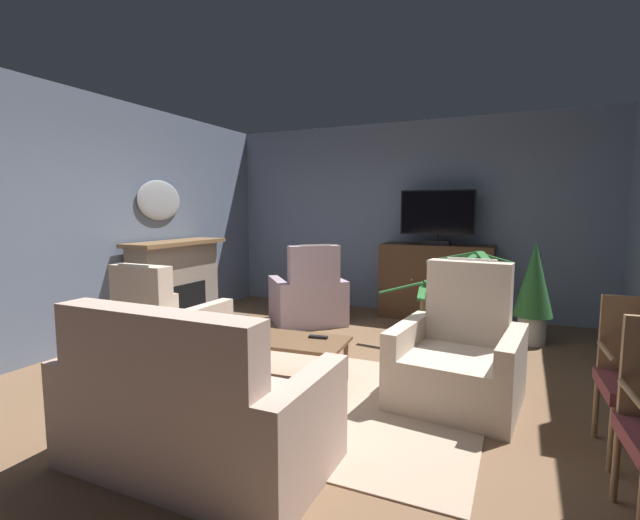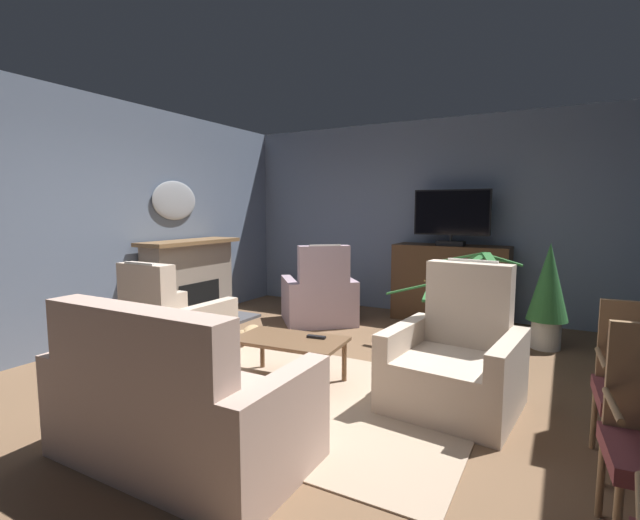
{
  "view_description": "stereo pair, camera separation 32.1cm",
  "coord_description": "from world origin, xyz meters",
  "px_view_note": "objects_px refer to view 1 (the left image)",
  "views": [
    {
      "loc": [
        1.61,
        -3.32,
        1.55
      ],
      "look_at": [
        -0.08,
        0.43,
        1.09
      ],
      "focal_mm": 25.22,
      "sensor_mm": 36.0,
      "label": 1
    },
    {
      "loc": [
        1.9,
        -3.18,
        1.55
      ],
      "look_at": [
        -0.08,
        0.43,
        1.09
      ],
      "focal_mm": 25.22,
      "sensor_mm": 36.0,
      "label": 2
    }
  ],
  "objects_px": {
    "wall_mirror_oval": "(159,200)",
    "potted_plant_tall_palm_by_window": "(475,336)",
    "sofa_floral": "(194,413)",
    "tv_cabinet": "(436,283)",
    "fireplace": "(177,286)",
    "coffee_table": "(292,344)",
    "armchair_angled_to_table": "(458,360)",
    "potted_plant_on_hearth_side": "(422,330)",
    "armchair_beside_cabinet": "(167,335)",
    "tv_remote": "(319,337)",
    "armchair_facing_sofa": "(308,299)",
    "television": "(437,216)",
    "potted_plant_leafy_by_curtain": "(534,287)",
    "cat": "(242,335)"
  },
  "relations": [
    {
      "from": "wall_mirror_oval",
      "to": "potted_plant_tall_palm_by_window",
      "type": "height_order",
      "value": "wall_mirror_oval"
    },
    {
      "from": "wall_mirror_oval",
      "to": "tv_cabinet",
      "type": "distance_m",
      "value": 3.95
    },
    {
      "from": "wall_mirror_oval",
      "to": "armchair_angled_to_table",
      "type": "relative_size",
      "value": 0.68
    },
    {
      "from": "armchair_angled_to_table",
      "to": "armchair_facing_sofa",
      "type": "height_order",
      "value": "armchair_angled_to_table"
    },
    {
      "from": "potted_plant_tall_palm_by_window",
      "to": "coffee_table",
      "type": "bearing_deg",
      "value": -138.41
    },
    {
      "from": "television",
      "to": "armchair_beside_cabinet",
      "type": "distance_m",
      "value": 3.85
    },
    {
      "from": "tv_cabinet",
      "to": "cat",
      "type": "distance_m",
      "value": 2.85
    },
    {
      "from": "tv_remote",
      "to": "armchair_angled_to_table",
      "type": "relative_size",
      "value": 0.15
    },
    {
      "from": "coffee_table",
      "to": "armchair_beside_cabinet",
      "type": "distance_m",
      "value": 1.32
    },
    {
      "from": "fireplace",
      "to": "tv_remote",
      "type": "relative_size",
      "value": 8.94
    },
    {
      "from": "sofa_floral",
      "to": "tv_cabinet",
      "type": "bearing_deg",
      "value": 81.53
    },
    {
      "from": "armchair_beside_cabinet",
      "to": "potted_plant_tall_palm_by_window",
      "type": "relative_size",
      "value": 0.94
    },
    {
      "from": "cat",
      "to": "tv_cabinet",
      "type": "bearing_deg",
      "value": 50.08
    },
    {
      "from": "potted_plant_tall_palm_by_window",
      "to": "fireplace",
      "type": "bearing_deg",
      "value": -178.23
    },
    {
      "from": "wall_mirror_oval",
      "to": "potted_plant_tall_palm_by_window",
      "type": "distance_m",
      "value": 4.24
    },
    {
      "from": "fireplace",
      "to": "tv_remote",
      "type": "xyz_separation_m",
      "value": [
        2.53,
        -1.03,
        -0.12
      ]
    },
    {
      "from": "tv_remote",
      "to": "sofa_floral",
      "type": "height_order",
      "value": "sofa_floral"
    },
    {
      "from": "television",
      "to": "armchair_angled_to_table",
      "type": "relative_size",
      "value": 0.9
    },
    {
      "from": "fireplace",
      "to": "potted_plant_tall_palm_by_window",
      "type": "relative_size",
      "value": 1.33
    },
    {
      "from": "armchair_angled_to_table",
      "to": "potted_plant_on_hearth_side",
      "type": "bearing_deg",
      "value": 112.69
    },
    {
      "from": "coffee_table",
      "to": "armchair_facing_sofa",
      "type": "bearing_deg",
      "value": 112.01
    },
    {
      "from": "tv_cabinet",
      "to": "potted_plant_leafy_by_curtain",
      "type": "distance_m",
      "value": 1.46
    },
    {
      "from": "fireplace",
      "to": "television",
      "type": "xyz_separation_m",
      "value": [
        3.05,
        1.79,
        0.92
      ]
    },
    {
      "from": "armchair_beside_cabinet",
      "to": "cat",
      "type": "bearing_deg",
      "value": 76.46
    },
    {
      "from": "tv_remote",
      "to": "potted_plant_leafy_by_curtain",
      "type": "relative_size",
      "value": 0.14
    },
    {
      "from": "armchair_beside_cabinet",
      "to": "potted_plant_tall_palm_by_window",
      "type": "xyz_separation_m",
      "value": [
        2.74,
        1.39,
        -0.06
      ]
    },
    {
      "from": "coffee_table",
      "to": "armchair_beside_cabinet",
      "type": "xyz_separation_m",
      "value": [
        -1.32,
        -0.13,
        -0.03
      ]
    },
    {
      "from": "wall_mirror_oval",
      "to": "coffee_table",
      "type": "distance_m",
      "value": 3.11
    },
    {
      "from": "tv_cabinet",
      "to": "potted_plant_on_hearth_side",
      "type": "bearing_deg",
      "value": -85.93
    },
    {
      "from": "fireplace",
      "to": "wall_mirror_oval",
      "type": "xyz_separation_m",
      "value": [
        -0.25,
        0.0,
        1.13
      ]
    },
    {
      "from": "tv_remote",
      "to": "fireplace",
      "type": "bearing_deg",
      "value": -30.06
    },
    {
      "from": "wall_mirror_oval",
      "to": "cat",
      "type": "distance_m",
      "value": 2.18
    },
    {
      "from": "wall_mirror_oval",
      "to": "tv_cabinet",
      "type": "bearing_deg",
      "value": 29.15
    },
    {
      "from": "armchair_beside_cabinet",
      "to": "tv_cabinet",
      "type": "bearing_deg",
      "value": 56.77
    },
    {
      "from": "coffee_table",
      "to": "armchair_beside_cabinet",
      "type": "relative_size",
      "value": 0.94
    },
    {
      "from": "sofa_floral",
      "to": "potted_plant_on_hearth_side",
      "type": "distance_m",
      "value": 3.09
    },
    {
      "from": "potted_plant_on_hearth_side",
      "to": "armchair_beside_cabinet",
      "type": "bearing_deg",
      "value": -141.13
    },
    {
      "from": "potted_plant_leafy_by_curtain",
      "to": "fireplace",
      "type": "bearing_deg",
      "value": -165.78
    },
    {
      "from": "tv_cabinet",
      "to": "tv_remote",
      "type": "xyz_separation_m",
      "value": [
        -0.52,
        -2.87,
        -0.09
      ]
    },
    {
      "from": "potted_plant_on_hearth_side",
      "to": "potted_plant_tall_palm_by_window",
      "type": "bearing_deg",
      "value": -28.88
    },
    {
      "from": "television",
      "to": "armchair_beside_cabinet",
      "type": "height_order",
      "value": "television"
    },
    {
      "from": "tv_cabinet",
      "to": "armchair_facing_sofa",
      "type": "bearing_deg",
      "value": -147.38
    },
    {
      "from": "cat",
      "to": "sofa_floral",
      "type": "bearing_deg",
      "value": -62.39
    },
    {
      "from": "television",
      "to": "tv_remote",
      "type": "xyz_separation_m",
      "value": [
        -0.52,
        -2.81,
        -1.04
      ]
    },
    {
      "from": "fireplace",
      "to": "tv_remote",
      "type": "bearing_deg",
      "value": -22.15
    },
    {
      "from": "armchair_angled_to_table",
      "to": "potted_plant_on_hearth_side",
      "type": "relative_size",
      "value": 1.09
    },
    {
      "from": "fireplace",
      "to": "armchair_facing_sofa",
      "type": "relative_size",
      "value": 1.2
    },
    {
      "from": "armchair_facing_sofa",
      "to": "potted_plant_leafy_by_curtain",
      "type": "height_order",
      "value": "potted_plant_leafy_by_curtain"
    },
    {
      "from": "fireplace",
      "to": "coffee_table",
      "type": "relative_size",
      "value": 1.52
    },
    {
      "from": "tv_cabinet",
      "to": "armchair_beside_cabinet",
      "type": "bearing_deg",
      "value": -123.23
    }
  ]
}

